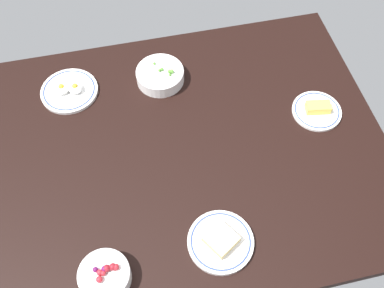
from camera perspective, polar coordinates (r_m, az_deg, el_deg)
dining_table at (r=154.28cm, az=0.00°, el=-0.80°), size 134.33×108.97×4.00cm
plate_eggs at (r=171.99cm, az=-15.53°, el=6.67°), size 21.18×21.18×5.00cm
plate_sandwich at (r=136.44cm, az=3.71°, el=-12.38°), size 20.14×20.14×4.77cm
bowl_peas at (r=168.95cm, az=-4.11°, el=8.84°), size 18.01×18.01×6.34cm
bowl_berries at (r=133.64cm, az=-11.15°, el=-16.30°), size 14.98×14.98×7.21cm
plate_cheese at (r=166.44cm, az=15.79°, el=4.22°), size 17.74×17.74×4.34cm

